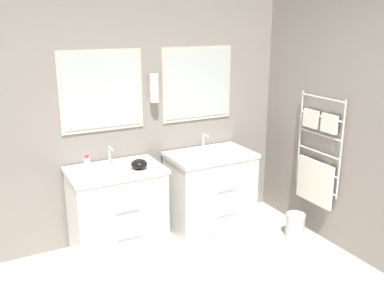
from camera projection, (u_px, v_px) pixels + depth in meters
The scene contains 10 objects.
wall_back at pixel (123, 112), 4.22m from camera, with size 5.13×0.17×2.60m.
wall_right at pixel (352, 120), 3.95m from camera, with size 0.13×4.37×2.60m.
vanity_left at pixel (118, 212), 4.05m from camera, with size 0.87×0.63×0.86m.
vanity_right at pixel (212, 192), 4.51m from camera, with size 0.87×0.63×0.86m.
faucet_left at pixel (110, 156), 4.06m from camera, with size 0.17×0.11×0.18m.
faucet_right at pixel (204, 142), 4.52m from camera, with size 0.17×0.11×0.18m.
toiletry_bottle at pixel (87, 167), 3.74m from camera, with size 0.06×0.06×0.20m.
amenity_bowl at pixel (139, 164), 3.95m from camera, with size 0.15×0.15×0.09m.
soap_dish at pixel (201, 158), 4.23m from camera, with size 0.10×0.07×0.04m.
waste_bin at pixel (295, 224), 4.46m from camera, with size 0.20×0.20×0.25m.
Camera 1 is at (-1.32, -1.70, 2.17)m, focal length 40.00 mm.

